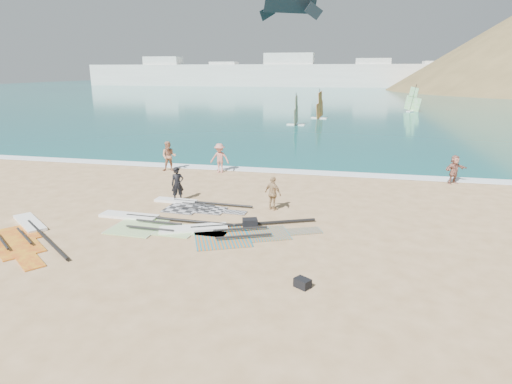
% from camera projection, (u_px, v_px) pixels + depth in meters
% --- Properties ---
extents(ground, '(300.00, 300.00, 0.00)m').
position_uv_depth(ground, '(240.00, 250.00, 15.24)').
color(ground, tan).
rests_on(ground, ground).
extents(sea, '(300.00, 240.00, 0.06)m').
position_uv_depth(sea, '(342.00, 89.00, 139.14)').
color(sea, '#0B424F').
rests_on(sea, ground).
extents(surf_line, '(300.00, 1.20, 0.04)m').
position_uv_depth(surf_line, '(289.00, 172.00, 26.79)').
color(surf_line, white).
rests_on(surf_line, ground).
extents(far_town, '(160.00, 8.00, 12.00)m').
position_uv_depth(far_town, '(300.00, 74.00, 158.05)').
color(far_town, white).
rests_on(far_town, ground).
extents(rig_grey, '(4.91, 2.05, 0.19)m').
position_uv_depth(rig_grey, '(191.00, 205.00, 20.07)').
color(rig_grey, '#262729').
rests_on(rig_grey, ground).
extents(rig_green, '(6.14, 2.53, 0.20)m').
position_uv_depth(rig_green, '(149.00, 223.00, 17.77)').
color(rig_green, '#73BB33').
rests_on(rig_green, ground).
extents(rig_orange, '(6.47, 4.05, 0.21)m').
position_uv_depth(rig_orange, '(228.00, 231.00, 16.81)').
color(rig_orange, orange).
rests_on(rig_orange, ground).
extents(rig_red, '(5.10, 4.89, 0.20)m').
position_uv_depth(rig_red, '(24.00, 234.00, 16.53)').
color(rig_red, red).
rests_on(rig_red, ground).
extents(gear_bag_near, '(0.70, 0.60, 0.38)m').
position_uv_depth(gear_bag_near, '(250.00, 223.00, 17.31)').
color(gear_bag_near, black).
rests_on(gear_bag_near, ground).
extents(gear_bag_far, '(0.56, 0.52, 0.28)m').
position_uv_depth(gear_bag_far, '(303.00, 283.00, 12.56)').
color(gear_bag_far, black).
rests_on(gear_bag_far, ground).
extents(person_wetsuit, '(0.73, 0.67, 1.68)m').
position_uv_depth(person_wetsuit, '(178.00, 184.00, 20.65)').
color(person_wetsuit, black).
rests_on(person_wetsuit, ground).
extents(beachgoer_left, '(1.04, 0.88, 1.88)m').
position_uv_depth(beachgoer_left, '(169.00, 156.00, 26.80)').
color(beachgoer_left, '#B1785A').
rests_on(beachgoer_left, ground).
extents(beachgoer_mid, '(1.20, 0.72, 1.82)m').
position_uv_depth(beachgoer_mid, '(220.00, 158.00, 26.42)').
color(beachgoer_mid, '#BC7266').
rests_on(beachgoer_mid, ground).
extents(beachgoer_back, '(0.99, 0.80, 1.57)m').
position_uv_depth(beachgoer_back, '(273.00, 193.00, 19.33)').
color(beachgoer_back, tan).
rests_on(beachgoer_back, ground).
extents(beachgoer_right, '(1.51, 1.27, 1.63)m').
position_uv_depth(beachgoer_right, '(454.00, 169.00, 23.86)').
color(beachgoer_right, '#9D6656').
rests_on(beachgoer_right, ground).
extents(windsurfer_left, '(2.08, 2.51, 3.74)m').
position_uv_depth(windsurfer_left, '(296.00, 115.00, 48.80)').
color(windsurfer_left, white).
rests_on(windsurfer_left, ground).
extents(windsurfer_centre, '(2.21, 2.52, 3.88)m').
position_uv_depth(windsurfer_centre, '(320.00, 110.00, 55.48)').
color(windsurfer_centre, white).
rests_on(windsurfer_centre, ground).
extents(windsurfer_right, '(2.25, 2.20, 4.11)m').
position_uv_depth(windsurfer_right, '(413.00, 104.00, 64.61)').
color(windsurfer_right, white).
rests_on(windsurfer_right, ground).
extents(kitesurf_kite, '(7.35, 4.56, 2.63)m').
position_uv_depth(kitesurf_kite, '(290.00, 8.00, 55.05)').
color(kitesurf_kite, black).
rests_on(kitesurf_kite, ground).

